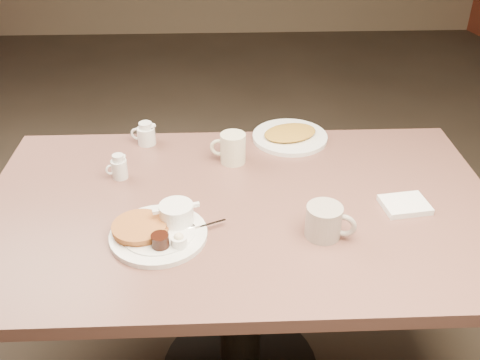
{
  "coord_description": "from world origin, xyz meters",
  "views": [
    {
      "loc": [
        -0.05,
        -1.28,
        1.65
      ],
      "look_at": [
        0.0,
        0.02,
        0.82
      ],
      "focal_mm": 40.4,
      "sensor_mm": 36.0,
      "label": 1
    }
  ],
  "objects_px": {
    "creamer_left": "(119,167)",
    "creamer_right": "(146,134)",
    "main_plate": "(160,228)",
    "hash_plate": "(290,136)",
    "coffee_mug_far": "(232,148)",
    "diner_table": "(240,249)",
    "coffee_mug_near": "(325,221)"
  },
  "relations": [
    {
      "from": "diner_table",
      "to": "creamer_right",
      "type": "bearing_deg",
      "value": 129.4
    },
    {
      "from": "creamer_left",
      "to": "creamer_right",
      "type": "bearing_deg",
      "value": 74.65
    },
    {
      "from": "main_plate",
      "to": "coffee_mug_far",
      "type": "relative_size",
      "value": 2.79
    },
    {
      "from": "main_plate",
      "to": "hash_plate",
      "type": "distance_m",
      "value": 0.67
    },
    {
      "from": "diner_table",
      "to": "hash_plate",
      "type": "bearing_deg",
      "value": 64.01
    },
    {
      "from": "diner_table",
      "to": "creamer_right",
      "type": "xyz_separation_m",
      "value": [
        -0.31,
        0.38,
        0.21
      ]
    },
    {
      "from": "creamer_left",
      "to": "hash_plate",
      "type": "distance_m",
      "value": 0.6
    },
    {
      "from": "creamer_right",
      "to": "hash_plate",
      "type": "xyz_separation_m",
      "value": [
        0.5,
        0.01,
        -0.02
      ]
    },
    {
      "from": "diner_table",
      "to": "creamer_left",
      "type": "distance_m",
      "value": 0.45
    },
    {
      "from": "coffee_mug_near",
      "to": "coffee_mug_far",
      "type": "bearing_deg",
      "value": 120.62
    },
    {
      "from": "creamer_right",
      "to": "hash_plate",
      "type": "height_order",
      "value": "creamer_right"
    },
    {
      "from": "diner_table",
      "to": "coffee_mug_near",
      "type": "bearing_deg",
      "value": -35.08
    },
    {
      "from": "creamer_right",
      "to": "hash_plate",
      "type": "bearing_deg",
      "value": 1.54
    },
    {
      "from": "main_plate",
      "to": "coffee_mug_far",
      "type": "distance_m",
      "value": 0.43
    },
    {
      "from": "diner_table",
      "to": "hash_plate",
      "type": "distance_m",
      "value": 0.47
    },
    {
      "from": "coffee_mug_far",
      "to": "creamer_left",
      "type": "bearing_deg",
      "value": -166.76
    },
    {
      "from": "main_plate",
      "to": "coffee_mug_far",
      "type": "height_order",
      "value": "coffee_mug_far"
    },
    {
      "from": "coffee_mug_near",
      "to": "creamer_right",
      "type": "relative_size",
      "value": 1.54
    },
    {
      "from": "main_plate",
      "to": "hash_plate",
      "type": "bearing_deg",
      "value": 51.97
    },
    {
      "from": "coffee_mug_far",
      "to": "coffee_mug_near",
      "type": "bearing_deg",
      "value": -59.38
    },
    {
      "from": "creamer_right",
      "to": "hash_plate",
      "type": "relative_size",
      "value": 0.28
    },
    {
      "from": "creamer_right",
      "to": "hash_plate",
      "type": "distance_m",
      "value": 0.5
    },
    {
      "from": "hash_plate",
      "to": "diner_table",
      "type": "bearing_deg",
      "value": -115.99
    },
    {
      "from": "diner_table",
      "to": "coffee_mug_far",
      "type": "relative_size",
      "value": 12.33
    },
    {
      "from": "diner_table",
      "to": "creamer_right",
      "type": "height_order",
      "value": "creamer_right"
    },
    {
      "from": "main_plate",
      "to": "hash_plate",
      "type": "relative_size",
      "value": 1.0
    },
    {
      "from": "coffee_mug_near",
      "to": "creamer_left",
      "type": "xyz_separation_m",
      "value": [
        -0.59,
        0.31,
        -0.01
      ]
    },
    {
      "from": "creamer_left",
      "to": "creamer_right",
      "type": "relative_size",
      "value": 0.84
    },
    {
      "from": "coffee_mug_far",
      "to": "hash_plate",
      "type": "xyz_separation_m",
      "value": [
        0.21,
        0.15,
        -0.04
      ]
    },
    {
      "from": "main_plate",
      "to": "coffee_mug_near",
      "type": "bearing_deg",
      "value": -2.37
    },
    {
      "from": "coffee_mug_far",
      "to": "diner_table",
      "type": "bearing_deg",
      "value": -86.06
    },
    {
      "from": "creamer_left",
      "to": "hash_plate",
      "type": "bearing_deg",
      "value": 22.38
    }
  ]
}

